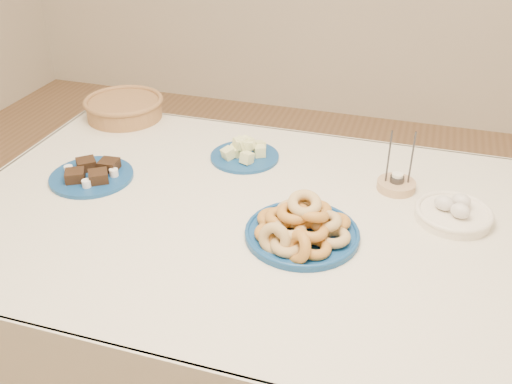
% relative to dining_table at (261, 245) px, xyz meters
% --- Properties ---
extents(dining_table, '(1.71, 1.11, 0.75)m').
position_rel_dining_table_xyz_m(dining_table, '(0.00, 0.00, 0.00)').
color(dining_table, brown).
rests_on(dining_table, ground).
extents(donut_platter, '(0.38, 0.38, 0.13)m').
position_rel_dining_table_xyz_m(donut_platter, '(0.13, -0.08, 0.14)').
color(donut_platter, navy).
rests_on(donut_platter, dining_table).
extents(melon_plate, '(0.24, 0.24, 0.08)m').
position_rel_dining_table_xyz_m(melon_plate, '(-0.15, 0.30, 0.13)').
color(melon_plate, navy).
rests_on(melon_plate, dining_table).
extents(brownie_plate, '(0.32, 0.32, 0.04)m').
position_rel_dining_table_xyz_m(brownie_plate, '(-0.55, 0.04, 0.12)').
color(brownie_plate, navy).
rests_on(brownie_plate, dining_table).
extents(wicker_basket, '(0.35, 0.35, 0.08)m').
position_rel_dining_table_xyz_m(wicker_basket, '(-0.67, 0.48, 0.15)').
color(wicker_basket, brown).
rests_on(wicker_basket, dining_table).
extents(candle_holder, '(0.13, 0.13, 0.19)m').
position_rel_dining_table_xyz_m(candle_holder, '(0.34, 0.25, 0.12)').
color(candle_holder, tan).
rests_on(candle_holder, dining_table).
extents(egg_bowl, '(0.27, 0.27, 0.07)m').
position_rel_dining_table_xyz_m(egg_bowl, '(0.50, 0.13, 0.13)').
color(egg_bowl, white).
rests_on(egg_bowl, dining_table).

